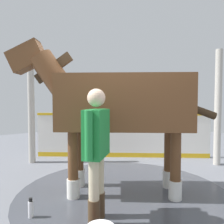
# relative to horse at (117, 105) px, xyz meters

# --- Properties ---
(ground_plane) EXTENTS (16.00, 16.00, 0.02)m
(ground_plane) POSITION_rel_horse_xyz_m (0.17, -0.12, -1.47)
(ground_plane) COLOR slate
(wet_patch) EXTENTS (3.49, 3.49, 0.00)m
(wet_patch) POSITION_rel_horse_xyz_m (0.09, -0.07, -1.45)
(wet_patch) COLOR #42444C
(wet_patch) RESTS_ON ground
(barrier_wall) EXTENTS (3.61, 3.07, 1.20)m
(barrier_wall) POSITION_rel_horse_xyz_m (1.57, 1.68, -0.90)
(barrier_wall) COLOR white
(barrier_wall) RESTS_ON ground
(roof_post_near) EXTENTS (0.16, 0.16, 2.73)m
(roof_post_near) POSITION_rel_horse_xyz_m (-0.54, 2.66, -0.09)
(roof_post_near) COLOR #B7B2A8
(roof_post_near) RESTS_ON ground
(roof_post_far) EXTENTS (0.16, 0.16, 2.73)m
(roof_post_far) POSITION_rel_horse_xyz_m (2.89, -0.24, -0.09)
(roof_post_far) COLOR #B7B2A8
(roof_post_far) RESTS_ON ground
(horse) EXTENTS (2.73, 2.36, 2.52)m
(horse) POSITION_rel_horse_xyz_m (0.00, 0.00, 0.00)
(horse) COLOR brown
(horse) RESTS_ON ground
(handler) EXTENTS (0.54, 0.48, 1.67)m
(handler) POSITION_rel_horse_xyz_m (-0.77, -0.55, -0.49)
(handler) COLOR #47331E
(handler) RESTS_ON ground
(bottle_shampoo) EXTENTS (0.07, 0.07, 0.26)m
(bottle_shampoo) POSITION_rel_horse_xyz_m (-1.39, 0.06, -1.34)
(bottle_shampoo) COLOR white
(bottle_shampoo) RESTS_ON ground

